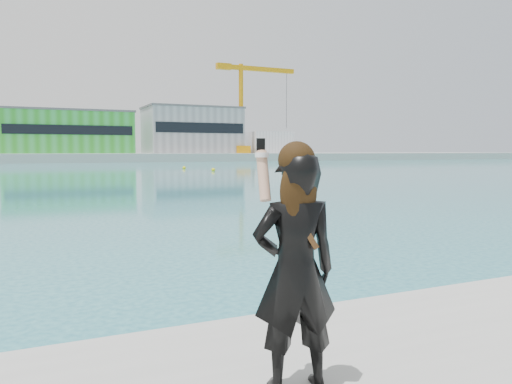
# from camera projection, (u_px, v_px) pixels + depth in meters

# --- Properties ---
(far_quay) EXTENTS (320.00, 40.00, 2.00)m
(far_quay) POSITION_uv_depth(u_px,v_px,m) (33.00, 158.00, 121.96)
(far_quay) COLOR #9E9E99
(far_quay) RESTS_ON ground
(warehouse_green) EXTENTS (30.60, 16.36, 10.50)m
(warehouse_green) POSITION_uv_depth(u_px,v_px,m) (68.00, 132.00, 122.95)
(warehouse_green) COLOR green
(warehouse_green) RESTS_ON far_quay
(warehouse_grey_right) EXTENTS (25.50, 15.35, 12.50)m
(warehouse_grey_right) POSITION_uv_depth(u_px,v_px,m) (192.00, 130.00, 136.21)
(warehouse_grey_right) COLOR gray
(warehouse_grey_right) RESTS_ON far_quay
(ancillary_shed) EXTENTS (12.00, 10.00, 6.00)m
(ancillary_shed) POSITION_uv_depth(u_px,v_px,m) (268.00, 143.00, 143.86)
(ancillary_shed) COLOR silver
(ancillary_shed) RESTS_ON far_quay
(dock_crane) EXTENTS (23.00, 4.00, 24.00)m
(dock_crane) POSITION_uv_depth(u_px,v_px,m) (245.00, 105.00, 135.74)
(dock_crane) COLOR orange
(dock_crane) RESTS_ON far_quay
(flagpole_right) EXTENTS (1.28, 0.16, 8.00)m
(flagpole_right) POSITION_uv_depth(u_px,v_px,m) (131.00, 135.00, 122.57)
(flagpole_right) COLOR silver
(flagpole_right) RESTS_ON far_quay
(buoy_near) EXTENTS (0.50, 0.50, 0.50)m
(buoy_near) POSITION_uv_depth(u_px,v_px,m) (213.00, 171.00, 64.65)
(buoy_near) COLOR yellow
(buoy_near) RESTS_ON ground
(buoy_extra) EXTENTS (0.50, 0.50, 0.50)m
(buoy_extra) POSITION_uv_depth(u_px,v_px,m) (184.00, 169.00, 72.37)
(buoy_extra) COLOR yellow
(buoy_extra) RESTS_ON ground
(woman) EXTENTS (0.72, 0.54, 1.90)m
(woman) POSITION_uv_depth(u_px,v_px,m) (295.00, 264.00, 3.73)
(woman) COLOR black
(woman) RESTS_ON near_quay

